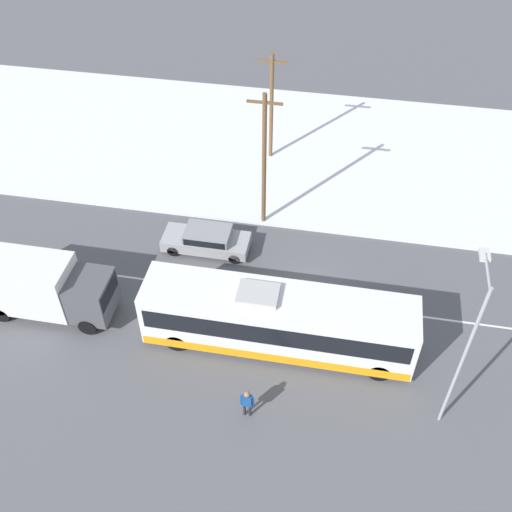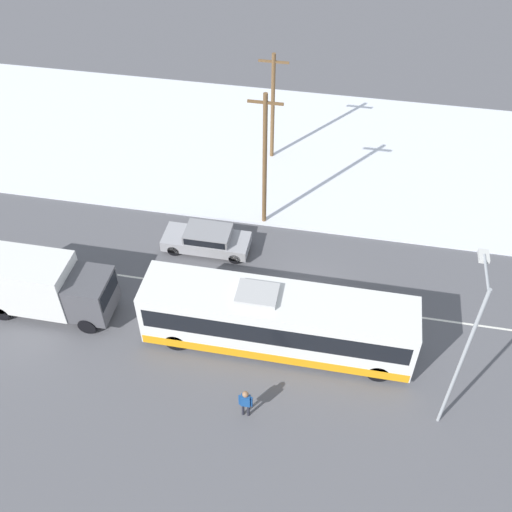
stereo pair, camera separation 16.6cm
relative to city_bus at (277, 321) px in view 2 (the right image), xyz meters
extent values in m
plane|color=#56565B|center=(1.02, 2.87, -1.64)|extent=(120.00, 120.00, 0.00)
cube|color=silver|center=(1.02, 15.87, -1.58)|extent=(80.00, 15.42, 0.12)
cube|color=silver|center=(1.02, 2.87, -1.64)|extent=(60.00, 0.12, 0.00)
cube|color=white|center=(0.00, 0.00, 0.06)|extent=(12.23, 2.55, 2.85)
cube|color=black|center=(0.00, 0.00, 0.40)|extent=(11.74, 2.57, 1.08)
cube|color=orange|center=(0.00, 0.00, -1.11)|extent=(12.11, 2.57, 0.51)
cube|color=#B2B2B2|center=(-0.91, 0.00, 1.60)|extent=(1.80, 1.40, 0.24)
cylinder|color=black|center=(4.72, -1.14, -1.14)|extent=(1.00, 0.28, 1.00)
cylinder|color=black|center=(4.72, 1.13, -1.14)|extent=(1.00, 0.28, 1.00)
cylinder|color=black|center=(-4.51, -1.14, -1.14)|extent=(1.00, 0.28, 1.00)
cylinder|color=black|center=(-4.51, 1.13, -1.14)|extent=(1.00, 0.28, 1.00)
cube|color=silver|center=(-12.32, 0.05, 0.18)|extent=(4.96, 2.30, 2.65)
cube|color=#4C4C51|center=(-8.89, 0.05, -0.11)|extent=(1.90, 2.18, 2.07)
cube|color=black|center=(-7.96, 0.05, 0.30)|extent=(0.06, 1.96, 0.91)
cylinder|color=black|center=(-8.89, -0.97, -1.19)|extent=(0.90, 0.26, 0.90)
cylinder|color=black|center=(-8.89, 1.07, -1.19)|extent=(0.90, 0.26, 0.90)
cylinder|color=black|center=(-13.31, -0.97, -1.19)|extent=(0.90, 0.26, 0.90)
cylinder|color=black|center=(-13.31, 1.07, -1.19)|extent=(0.90, 0.26, 0.90)
cube|color=#9E9EA3|center=(-4.78, 5.70, -1.11)|extent=(4.67, 1.80, 0.61)
cube|color=gray|center=(-4.66, 5.70, -0.56)|extent=(2.43, 1.66, 0.50)
cube|color=black|center=(-4.66, 5.70, -0.55)|extent=(2.23, 1.69, 0.40)
cylinder|color=black|center=(-6.41, 4.91, -1.32)|extent=(0.64, 0.22, 0.64)
cylinder|color=black|center=(-6.41, 6.49, -1.32)|extent=(0.64, 0.22, 0.64)
cylinder|color=black|center=(-3.04, 4.91, -1.32)|extent=(0.64, 0.22, 0.64)
cylinder|color=black|center=(-3.04, 6.49, -1.32)|extent=(0.64, 0.22, 0.64)
cylinder|color=#23232D|center=(-0.77, -3.96, -1.26)|extent=(0.12, 0.12, 0.76)
cylinder|color=#23232D|center=(-0.54, -3.96, -1.26)|extent=(0.12, 0.12, 0.76)
cube|color=#19478C|center=(-0.65, -3.96, -0.57)|extent=(0.40, 0.22, 0.63)
sphere|color=#8E6647|center=(-0.65, -3.96, -0.12)|extent=(0.27, 0.27, 0.27)
cylinder|color=#19478C|center=(-0.90, -3.96, -0.60)|extent=(0.10, 0.10, 0.60)
cylinder|color=#19478C|center=(-0.41, -3.96, -0.60)|extent=(0.10, 0.10, 0.60)
cylinder|color=#9EA3A8|center=(7.34, -2.72, 2.40)|extent=(0.14, 0.14, 8.09)
cylinder|color=#9EA3A8|center=(7.34, -1.82, 6.30)|extent=(0.10, 1.82, 0.10)
cube|color=silver|center=(7.34, -0.91, 6.23)|extent=(0.36, 0.60, 0.16)
cylinder|color=brown|center=(-2.11, 8.48, 2.42)|extent=(0.24, 0.24, 8.13)
cube|color=brown|center=(-2.11, 8.48, 5.98)|extent=(1.80, 0.12, 0.12)
cylinder|color=brown|center=(-2.76, 14.94, 1.89)|extent=(0.24, 0.24, 7.08)
cube|color=brown|center=(-2.76, 14.94, 4.93)|extent=(1.80, 0.12, 0.12)
camera|label=1|loc=(2.13, -17.22, 20.80)|focal=42.00mm
camera|label=2|loc=(2.29, -17.19, 20.80)|focal=42.00mm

